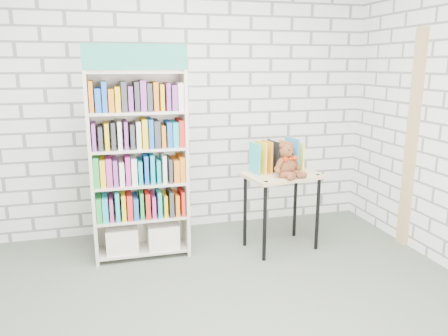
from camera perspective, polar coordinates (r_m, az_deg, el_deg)
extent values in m
plane|color=#4E5648|center=(3.19, -1.91, -20.38)|extent=(4.50, 4.50, 0.00)
cube|color=silver|center=(4.64, -7.69, 8.68)|extent=(4.50, 0.02, 2.80)
cube|color=beige|center=(4.04, -16.89, -0.19)|extent=(0.03, 0.34, 1.73)
cube|color=beige|center=(4.09, -5.17, 0.51)|extent=(0.03, 0.34, 1.73)
cube|color=beige|center=(4.20, -11.15, 0.64)|extent=(0.86, 0.02, 1.73)
cube|color=teal|center=(3.79, -11.48, 14.03)|extent=(0.86, 0.02, 0.21)
cube|color=beige|center=(4.30, -10.51, -10.34)|extent=(0.81, 0.32, 0.02)
cube|color=beige|center=(4.18, -10.70, -6.24)|extent=(0.81, 0.32, 0.02)
cube|color=beige|center=(4.08, -10.90, -1.93)|extent=(0.81, 0.32, 0.02)
cube|color=beige|center=(4.01, -11.10, 2.56)|extent=(0.81, 0.32, 0.02)
cube|color=beige|center=(3.96, -11.32, 7.19)|extent=(0.81, 0.32, 0.02)
cube|color=beige|center=(3.94, -11.55, 12.18)|extent=(0.81, 0.32, 0.02)
cube|color=silver|center=(4.24, -13.20, -8.94)|extent=(0.29, 0.28, 0.23)
cube|color=silver|center=(4.27, -7.99, -8.58)|extent=(0.29, 0.28, 0.23)
cube|color=purple|center=(4.13, -10.77, -4.63)|extent=(0.81, 0.28, 0.23)
cube|color=#333338|center=(4.04, -10.97, -0.23)|extent=(0.81, 0.28, 0.23)
cube|color=red|center=(3.98, -11.18, 4.33)|extent=(0.81, 0.28, 0.23)
cube|color=yellow|center=(3.94, -11.39, 9.01)|extent=(0.81, 0.28, 0.23)
cube|color=tan|center=(4.21, 7.60, -0.94)|extent=(0.78, 0.61, 0.03)
cylinder|color=black|center=(4.02, 5.34, -7.23)|extent=(0.03, 0.03, 0.72)
cylinder|color=black|center=(4.33, 2.77, -5.66)|extent=(0.03, 0.03, 0.72)
cylinder|color=black|center=(4.34, 12.12, -5.90)|extent=(0.03, 0.03, 0.72)
cylinder|color=black|center=(4.62, 9.27, -4.55)|extent=(0.03, 0.03, 0.72)
cylinder|color=black|center=(3.91, 5.52, -1.79)|extent=(0.05, 0.05, 0.01)
cylinder|color=black|center=(4.23, 12.17, -0.88)|extent=(0.05, 0.05, 0.01)
cube|color=#2BB1BC|center=(4.14, 4.07, 1.21)|extent=(0.05, 0.21, 0.29)
cube|color=yellow|center=(4.18, 4.88, 1.30)|extent=(0.05, 0.21, 0.29)
cube|color=orange|center=(4.21, 5.67, 1.38)|extent=(0.05, 0.21, 0.29)
cube|color=black|center=(4.25, 6.46, 1.46)|extent=(0.05, 0.21, 0.29)
cube|color=silver|center=(4.28, 7.23, 1.54)|extent=(0.05, 0.21, 0.29)
cube|color=#C16422|center=(4.32, 7.98, 1.61)|extent=(0.05, 0.21, 0.29)
cube|color=teal|center=(4.36, 8.73, 1.69)|extent=(0.05, 0.21, 0.29)
cube|color=#EDEC4F|center=(4.39, 9.46, 1.76)|extent=(0.05, 0.21, 0.29)
ellipsoid|color=maroon|center=(4.10, 8.11, 0.26)|extent=(0.19, 0.16, 0.19)
sphere|color=maroon|center=(4.07, 8.21, 2.23)|extent=(0.14, 0.14, 0.14)
sphere|color=maroon|center=(4.04, 7.57, 2.95)|extent=(0.05, 0.05, 0.05)
sphere|color=maroon|center=(4.10, 8.65, 3.07)|extent=(0.05, 0.05, 0.05)
sphere|color=maroon|center=(4.03, 8.70, 1.85)|extent=(0.05, 0.05, 0.05)
sphere|color=black|center=(4.01, 8.47, 2.32)|extent=(0.02, 0.02, 0.02)
sphere|color=black|center=(4.04, 8.98, 2.38)|extent=(0.02, 0.02, 0.02)
sphere|color=black|center=(4.01, 8.92, 1.85)|extent=(0.02, 0.02, 0.02)
cylinder|color=maroon|center=(4.02, 7.24, 0.43)|extent=(0.10, 0.07, 0.13)
cylinder|color=maroon|center=(4.14, 9.29, 0.74)|extent=(0.10, 0.10, 0.13)
sphere|color=maroon|center=(4.01, 7.04, -0.41)|extent=(0.05, 0.05, 0.05)
sphere|color=maroon|center=(4.16, 9.66, 0.02)|extent=(0.05, 0.05, 0.05)
cylinder|color=maroon|center=(4.01, 8.35, -0.91)|extent=(0.13, 0.15, 0.08)
cylinder|color=maroon|center=(4.08, 9.51, -0.71)|extent=(0.06, 0.14, 0.08)
sphere|color=maroon|center=(3.95, 8.68, -1.21)|extent=(0.07, 0.07, 0.07)
sphere|color=maroon|center=(4.05, 10.34, -0.91)|extent=(0.07, 0.07, 0.07)
cone|color=red|center=(4.02, 8.31, 1.18)|extent=(0.07, 0.06, 0.05)
cone|color=red|center=(4.06, 8.99, 1.28)|extent=(0.07, 0.06, 0.05)
sphere|color=red|center=(4.04, 8.67, 1.22)|extent=(0.03, 0.03, 0.03)
cube|color=tan|center=(4.57, 23.31, 3.22)|extent=(0.05, 0.12, 2.10)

